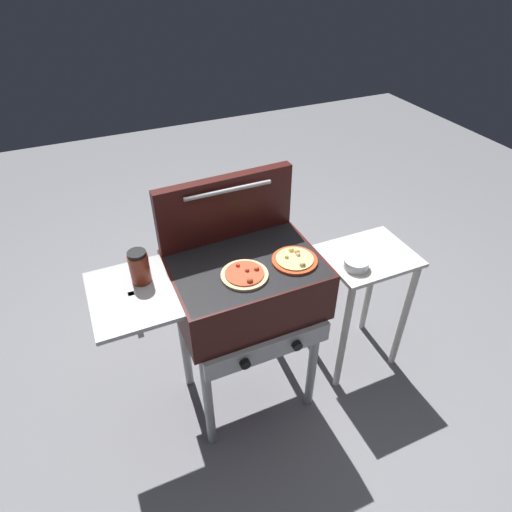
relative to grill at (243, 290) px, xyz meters
name	(u,v)px	position (x,y,z in m)	size (l,w,h in m)	color
ground_plane	(248,391)	(0.01, 0.00, -0.76)	(8.00, 8.00, 0.00)	gray
grill	(243,290)	(0.00, 0.00, 0.00)	(0.96, 0.53, 0.90)	#38110F
grill_lid_open	(226,208)	(0.01, 0.22, 0.30)	(0.63, 0.09, 0.30)	#38110F
pizza_pepperoni	(245,275)	(-0.02, -0.08, 0.15)	(0.20, 0.20, 0.03)	beige
pizza_cheese	(295,260)	(0.21, -0.07, 0.15)	(0.20, 0.20, 0.04)	#C64723
sauce_jar	(139,267)	(-0.41, 0.06, 0.21)	(0.08, 0.08, 0.14)	maroon
prep_table	(363,286)	(0.67, 0.00, -0.22)	(0.44, 0.36, 0.74)	beige
topping_bowl_near	(356,264)	(0.55, -0.06, 0.01)	(0.12, 0.12, 0.04)	silver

